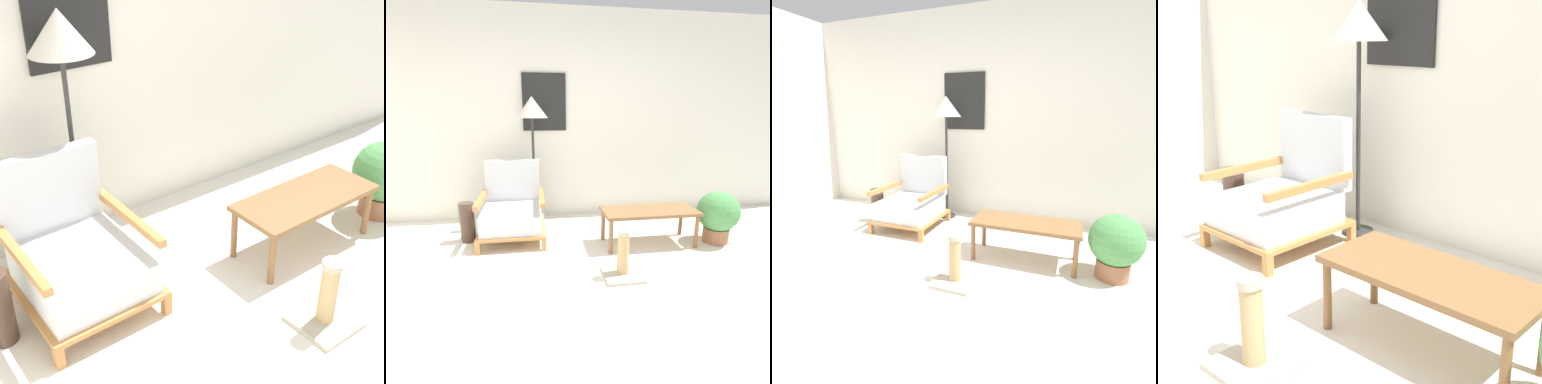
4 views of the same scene
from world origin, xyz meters
The scene contains 6 objects.
wall_back centered at (0.00, 2.36, 1.35)m, with size 8.00×0.09×2.70m.
armchair centered at (-0.79, 1.61, 0.32)m, with size 0.73×0.79×0.87m.
floor_lamp centered at (-0.53, 2.08, 1.41)m, with size 0.39×0.39×1.61m.
coffee_table centered at (0.70, 1.19, 0.35)m, with size 1.02×0.44×0.40m.
potted_plant centered at (1.48, 1.13, 0.32)m, with size 0.45×0.45×0.58m.
scratching_post centered at (0.22, 0.57, 0.14)m, with size 0.34×0.34×0.44m.
Camera 1 is at (-1.78, -0.82, 2.18)m, focal length 50.00 mm.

